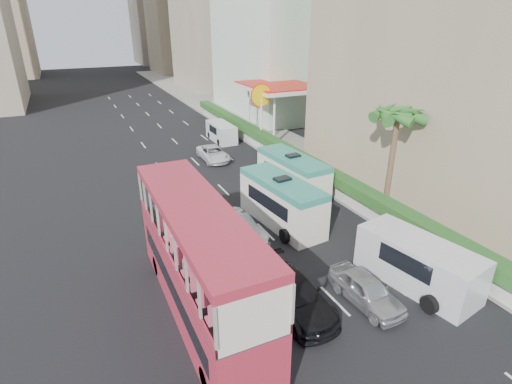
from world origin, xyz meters
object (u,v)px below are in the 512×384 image
car_silver_lane_a (237,238)px  car_silver_lane_b (365,302)px  shell_station (278,111)px  double_decker_bus (199,261)px  minibus_far (292,175)px  panel_van_far (221,132)px  panel_van_near (418,263)px  palm_tree (391,164)px  van_asset (213,160)px  minibus_near (282,202)px  car_black (292,307)px

car_silver_lane_a → car_silver_lane_b: car_silver_lane_a is taller
car_silver_lane_b → shell_station: shell_station is taller
car_silver_lane_b → double_decker_bus: bearing=155.8°
shell_station → double_decker_bus: bearing=-124.8°
minibus_far → shell_station: 15.11m
minibus_far → shell_station: bearing=61.6°
double_decker_bus → panel_van_far: double_decker_bus is taller
panel_van_near → shell_station: shell_station is taller
palm_tree → double_decker_bus: bearing=-163.8°
van_asset → panel_van_near: panel_van_near is taller
double_decker_bus → palm_tree: palm_tree is taller
car_silver_lane_a → panel_van_near: panel_van_near is taller
minibus_far → panel_van_near: (-0.02, -11.79, -0.27)m
minibus_near → palm_tree: size_ratio=1.01×
double_decker_bus → shell_station: shell_station is taller
van_asset → minibus_near: 13.15m
car_silver_lane_a → car_silver_lane_b: bearing=-79.0°
double_decker_bus → car_black: 4.70m
minibus_far → car_silver_lane_b: bearing=-108.8°
car_silver_lane_a → palm_tree: 10.61m
car_silver_lane_a → van_asset: (3.43, 13.67, 0.00)m
car_silver_lane_b → minibus_far: size_ratio=0.62×
car_silver_lane_b → minibus_near: size_ratio=0.61×
car_black → shell_station: 27.60m
double_decker_bus → car_silver_lane_b: 7.70m
double_decker_bus → car_silver_lane_a: double_decker_bus is taller
minibus_far → panel_van_near: size_ratio=1.12×
car_black → van_asset: bearing=77.9°
panel_van_far → panel_van_near: bearing=-90.8°
van_asset → panel_van_far: 6.18m
minibus_far → van_asset: bearing=101.3°
panel_van_far → car_black: bearing=-104.3°
double_decker_bus → shell_station: (16.00, 23.00, 0.22)m
car_silver_lane_a → minibus_far: bearing=24.6°
double_decker_bus → van_asset: double_decker_bus is taller
minibus_near → panel_van_near: minibus_near is taller
panel_van_near → panel_van_far: (0.23, 26.65, -0.23)m
double_decker_bus → car_black: double_decker_bus is taller
minibus_near → shell_station: (9.00, 17.36, 1.32)m
minibus_near → minibus_far: bearing=45.8°
palm_tree → shell_station: 19.14m
van_asset → minibus_far: bearing=-74.6°
minibus_near → palm_tree: (6.80, -1.64, 1.95)m
car_silver_lane_b → shell_station: size_ratio=0.49×
car_silver_lane_b → car_black: (-3.13, 1.09, 0.00)m
palm_tree → car_silver_lane_a: bearing=174.1°
panel_van_far → palm_tree: 20.62m
panel_van_near → panel_van_far: panel_van_near is taller
double_decker_bus → panel_van_near: (9.83, -2.53, -1.40)m
double_decker_bus → car_silver_lane_b: size_ratio=2.79×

